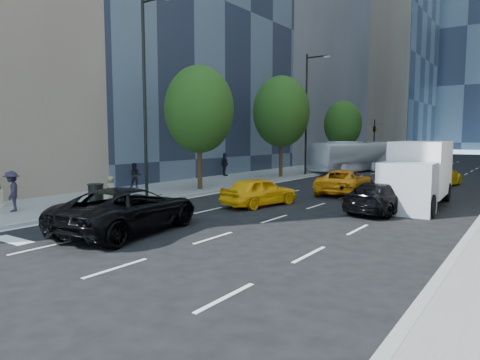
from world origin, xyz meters
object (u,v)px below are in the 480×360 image
Objects in this scene: box_truck at (418,174)px; trash_can at (96,196)px; black_sedan_mercedes at (383,197)px; city_bus at (352,157)px; black_sedan_lincoln at (129,210)px; skateboarder at (112,197)px.

trash_can is (-11.81, -9.60, -0.93)m from box_truck.
box_truck reaches higher than black_sedan_mercedes.
black_sedan_lincoln is at bearing -69.73° from city_bus.
city_bus is 1.58× the size of box_truck.
city_bus is at bearing 85.75° from trash_can.
city_bus is (-9.00, 20.38, 0.77)m from black_sedan_mercedes.
black_sedan_mercedes is at bearing -145.27° from skateboarder.
trash_can is (-4.82, 2.19, -0.15)m from black_sedan_lincoln.
black_sedan_mercedes is (9.39, 7.21, -0.10)m from skateboarder.
trash_can is (-11.02, -6.81, -0.03)m from black_sedan_mercedes.
black_sedan_mercedes is 12.95m from trash_can.
black_sedan_mercedes is at bearing -133.35° from black_sedan_lincoln.
black_sedan_lincoln is 10.93m from black_sedan_mercedes.
city_bus reaches higher than skateboarder.
city_bus reaches higher than black_sedan_mercedes.
trash_can is (-2.02, -27.18, -0.80)m from city_bus.
trash_can is at bearing 40.35° from black_sedan_mercedes.
black_sedan_lincoln is 1.22× the size of black_sedan_mercedes.
black_sedan_lincoln is 5.30m from trash_can.
trash_can is at bearing -143.43° from box_truck.
box_truck is 6.54× the size of trash_can.
city_bus is (0.39, 27.59, 0.67)m from skateboarder.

